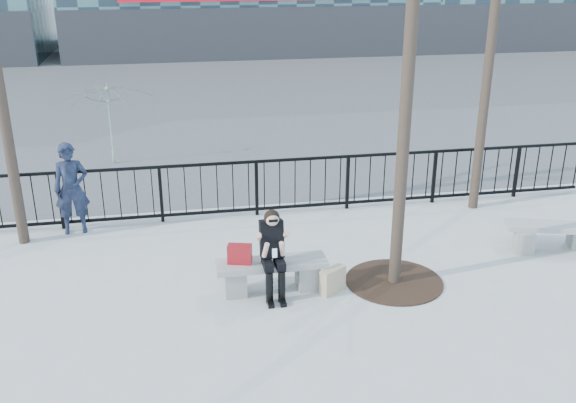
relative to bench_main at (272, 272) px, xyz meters
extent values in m
plane|color=#A5A49F|center=(0.00, 0.00, -0.30)|extent=(120.00, 120.00, 0.00)
cube|color=#474747|center=(0.00, 15.00, -0.30)|extent=(60.00, 23.00, 0.01)
cube|color=black|center=(0.00, 3.00, 0.78)|extent=(14.00, 0.05, 0.05)
cube|color=black|center=(0.00, 3.00, -0.18)|extent=(14.00, 0.05, 0.05)
cube|color=#2D2D30|center=(3.00, 21.96, 0.90)|extent=(18.00, 0.08, 2.40)
cylinder|color=black|center=(1.90, -0.10, 3.45)|extent=(0.18, 0.18, 7.50)
cylinder|color=black|center=(4.50, 2.60, 3.20)|extent=(0.18, 0.18, 7.00)
cylinder|color=black|center=(1.90, -0.10, -0.29)|extent=(1.50, 1.50, 0.02)
cube|color=slate|center=(-0.55, 0.00, -0.10)|extent=(0.32, 0.38, 0.40)
cube|color=slate|center=(0.55, 0.00, -0.10)|extent=(0.32, 0.38, 0.40)
cube|color=gray|center=(0.00, 0.00, 0.14)|extent=(1.65, 0.46, 0.09)
cube|color=slate|center=(4.42, 0.54, -0.11)|extent=(0.30, 0.36, 0.37)
cube|color=gray|center=(4.94, 0.54, 0.11)|extent=(1.54, 0.43, 0.08)
cube|color=maroon|center=(-0.47, 0.02, 0.33)|extent=(0.38, 0.25, 0.29)
cube|color=#C6AF8C|center=(0.88, -0.23, -0.10)|extent=(0.43, 0.35, 0.40)
imported|color=black|center=(-3.15, 2.80, 0.53)|extent=(0.65, 0.46, 1.67)
imported|color=gold|center=(-2.74, 6.80, 0.67)|extent=(2.22, 2.26, 1.94)
camera|label=1|loc=(-1.33, -8.43, 4.45)|focal=40.00mm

